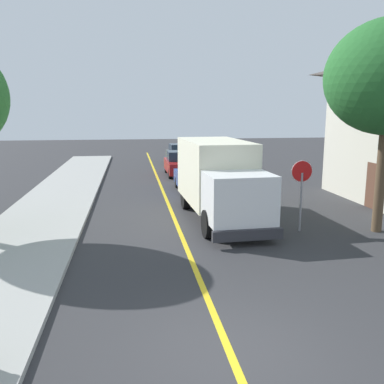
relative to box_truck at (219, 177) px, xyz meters
name	(u,v)px	position (x,y,z in m)	size (l,w,h in m)	color
ground_plane	(229,351)	(-1.84, -9.64, -1.77)	(120.00, 120.00, 0.00)	#303033
centre_line_yellow	(174,217)	(-1.84, 0.36, -1.76)	(0.16, 56.00, 0.01)	gold
box_truck	(219,177)	(0.00, 0.00, 0.00)	(2.71, 7.28, 3.20)	#F2EDCC
parked_car_near	(194,178)	(-0.11, 5.86, -0.97)	(1.87, 4.43, 1.67)	#2D4793
parked_car_mid	(179,164)	(-0.23, 12.04, -0.97)	(1.81, 4.41, 1.67)	maroon
parked_car_far	(180,155)	(0.53, 18.38, -0.97)	(2.01, 4.48, 1.67)	#4C564C
stop_sign	(302,182)	(2.61, -2.27, 0.09)	(0.80, 0.10, 2.65)	gray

